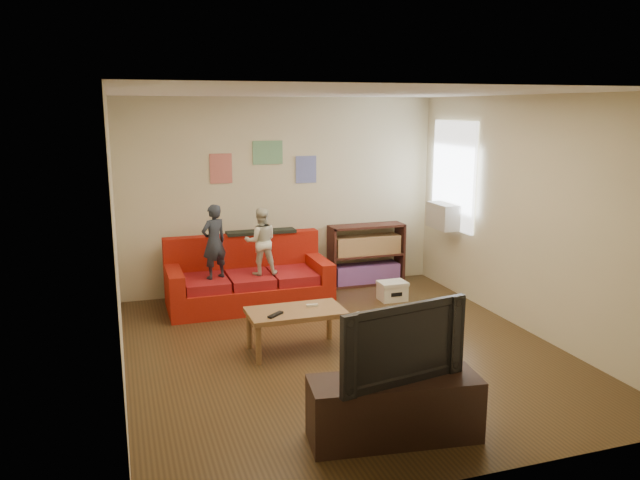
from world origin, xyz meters
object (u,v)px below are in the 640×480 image
object	(u,v)px
child_b	(261,241)
tv_stand	(394,409)
file_box	(392,291)
child_a	(214,242)
coffee_table	(296,316)
television	(396,340)
sofa	(248,281)
bookshelf	(366,258)

from	to	relation	value
child_b	tv_stand	distance (m)	3.63
file_box	tv_stand	world-z (taller)	tv_stand
child_a	tv_stand	world-z (taller)	child_a
coffee_table	tv_stand	xyz separation A→B (m)	(0.23, -1.98, -0.14)
child_b	television	size ratio (longest dim) A/B	0.79
sofa	television	distance (m)	3.79
television	bookshelf	bearing A→B (deg)	60.26
child_b	tv_stand	xyz separation A→B (m)	(0.23, -3.57, -0.62)
coffee_table	bookshelf	bearing A→B (deg)	51.75
file_box	television	world-z (taller)	television
coffee_table	file_box	distance (m)	2.20
child_a	tv_stand	bearing A→B (deg)	78.14
child_b	television	world-z (taller)	child_b
sofa	child_b	bearing A→B (deg)	-49.27
bookshelf	television	distance (m)	4.41
tv_stand	television	bearing A→B (deg)	0.00
child_a	bookshelf	world-z (taller)	child_a
coffee_table	file_box	xyz separation A→B (m)	(1.74, 1.32, -0.26)
file_box	child_b	bearing A→B (deg)	171.12
child_a	child_b	size ratio (longest dim) A/B	1.08
file_box	tv_stand	size ratio (longest dim) A/B	0.28
file_box	television	size ratio (longest dim) A/B	0.34
television	tv_stand	bearing A→B (deg)	0.00
sofa	child_b	size ratio (longest dim) A/B	2.41
television	coffee_table	bearing A→B (deg)	86.47
bookshelf	file_box	size ratio (longest dim) A/B	2.98
child_b	bookshelf	distance (m)	1.86
file_box	child_a	bearing A→B (deg)	173.37
child_b	bookshelf	xyz separation A→B (m)	(1.70, 0.57, -0.48)
sofa	coffee_table	xyz separation A→B (m)	(0.15, -1.76, 0.08)
child_b	tv_stand	bearing A→B (deg)	100.56
child_a	bookshelf	size ratio (longest dim) A/B	0.85
file_box	tv_stand	xyz separation A→B (m)	(-1.51, -3.30, 0.12)
sofa	child_a	distance (m)	0.77
coffee_table	bookshelf	distance (m)	2.75
child_b	bookshelf	world-z (taller)	child_b
tv_stand	child_a	bearing A→B (deg)	110.58
bookshelf	file_box	distance (m)	0.88
bookshelf	television	xyz separation A→B (m)	(-1.47, -4.14, 0.42)
sofa	file_box	distance (m)	1.95
child_a	television	bearing A→B (deg)	78.14
sofa	television	xyz separation A→B (m)	(0.38, -3.74, 0.51)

